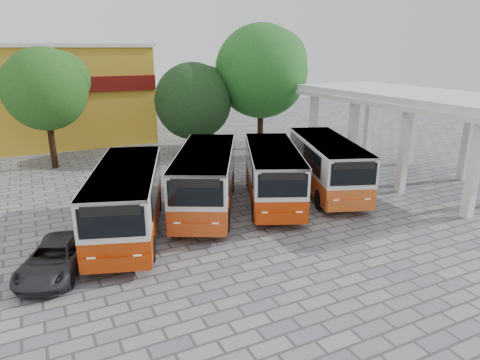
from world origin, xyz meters
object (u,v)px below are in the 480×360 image
bus_centre_right (273,171)px  bus_far_right (327,162)px  parked_car (55,258)px  bus_centre_left (206,176)px  bus_far_left (127,197)px

bus_centre_right → bus_far_right: bearing=25.3°
bus_far_right → parked_car: bus_far_right is taller
bus_centre_left → bus_far_right: size_ratio=1.03×
bus_centre_left → bus_centre_right: bus_centre_left is taller
bus_far_left → bus_far_right: bearing=22.9°
bus_centre_right → parked_car: bearing=-140.0°
bus_far_left → parked_car: bearing=-125.8°
bus_centre_right → parked_car: bus_centre_right is taller
bus_centre_right → bus_far_right: size_ratio=0.98×
bus_far_left → parked_car: (-3.20, -2.30, -1.18)m
bus_centre_right → bus_far_right: (3.61, 0.06, 0.04)m
parked_car → bus_far_right: bearing=35.3°
bus_centre_left → bus_centre_right: size_ratio=1.05×
bus_centre_right → bus_far_left: bearing=-149.8°
bus_centre_left → bus_far_right: bus_centre_left is taller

